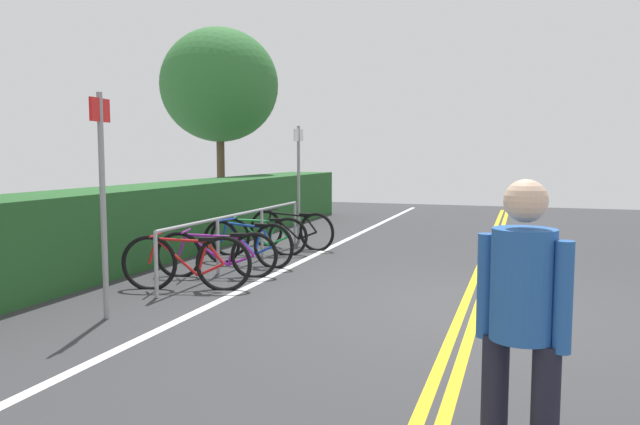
{
  "coord_description": "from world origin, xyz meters",
  "views": [
    {
      "loc": [
        -6.86,
        -0.53,
        1.74
      ],
      "look_at": [
        1.13,
        2.15,
        0.92
      ],
      "focal_mm": 34.2,
      "sensor_mm": 36.0,
      "label": 1
    }
  ],
  "objects_px": {
    "bicycle_1": "(217,254)",
    "pedestrian": "(522,316)",
    "bicycle_0": "(187,263)",
    "bicycle_2": "(247,243)",
    "bicycle_4": "(291,230)",
    "sign_post_far": "(299,172)",
    "bicycle_3": "(259,236)",
    "sign_post_near": "(102,185)",
    "bike_rack": "(241,226)",
    "tree_mid": "(220,85)"
  },
  "relations": [
    {
      "from": "bicycle_0",
      "to": "pedestrian",
      "type": "bearing_deg",
      "value": -131.19
    },
    {
      "from": "bicycle_0",
      "to": "bicycle_4",
      "type": "distance_m",
      "value": 3.65
    },
    {
      "from": "bike_rack",
      "to": "bicycle_4",
      "type": "distance_m",
      "value": 1.84
    },
    {
      "from": "bicycle_2",
      "to": "bicycle_4",
      "type": "distance_m",
      "value": 1.82
    },
    {
      "from": "bicycle_0",
      "to": "pedestrian",
      "type": "distance_m",
      "value": 5.45
    },
    {
      "from": "bicycle_4",
      "to": "sign_post_near",
      "type": "bearing_deg",
      "value": 178.9
    },
    {
      "from": "bicycle_1",
      "to": "sign_post_far",
      "type": "bearing_deg",
      "value": 2.53
    },
    {
      "from": "bicycle_1",
      "to": "pedestrian",
      "type": "bearing_deg",
      "value": -137.13
    },
    {
      "from": "pedestrian",
      "to": "sign_post_far",
      "type": "relative_size",
      "value": 0.7
    },
    {
      "from": "bicycle_1",
      "to": "sign_post_far",
      "type": "distance_m",
      "value": 3.89
    },
    {
      "from": "bicycle_2",
      "to": "bicycle_4",
      "type": "xyz_separation_m",
      "value": [
        1.82,
        -0.03,
        -0.0
      ]
    },
    {
      "from": "bicycle_4",
      "to": "bicycle_1",
      "type": "bearing_deg",
      "value": 179.33
    },
    {
      "from": "sign_post_far",
      "to": "bicycle_3",
      "type": "bearing_deg",
      "value": 179.0
    },
    {
      "from": "bicycle_4",
      "to": "tree_mid",
      "type": "height_order",
      "value": "tree_mid"
    },
    {
      "from": "bike_rack",
      "to": "bicycle_4",
      "type": "xyz_separation_m",
      "value": [
        1.82,
        -0.13,
        -0.27
      ]
    },
    {
      "from": "pedestrian",
      "to": "bike_rack",
      "type": "bearing_deg",
      "value": 37.78
    },
    {
      "from": "bicycle_2",
      "to": "sign_post_near",
      "type": "xyz_separation_m",
      "value": [
        -3.31,
        0.07,
        1.07
      ]
    },
    {
      "from": "bicycle_2",
      "to": "tree_mid",
      "type": "xyz_separation_m",
      "value": [
        5.8,
        3.49,
        3.16
      ]
    },
    {
      "from": "sign_post_near",
      "to": "sign_post_far",
      "type": "height_order",
      "value": "sign_post_near"
    },
    {
      "from": "bike_rack",
      "to": "bicycle_0",
      "type": "relative_size",
      "value": 2.87
    },
    {
      "from": "bicycle_1",
      "to": "bicycle_3",
      "type": "bearing_deg",
      "value": 5.95
    },
    {
      "from": "bike_rack",
      "to": "bicycle_2",
      "type": "bearing_deg",
      "value": -93.91
    },
    {
      "from": "bike_rack",
      "to": "sign_post_near",
      "type": "height_order",
      "value": "sign_post_near"
    },
    {
      "from": "bicycle_4",
      "to": "pedestrian",
      "type": "bearing_deg",
      "value": -150.63
    },
    {
      "from": "bicycle_1",
      "to": "bicycle_2",
      "type": "xyz_separation_m",
      "value": [
        0.98,
        -0.0,
        0.02
      ]
    },
    {
      "from": "pedestrian",
      "to": "bicycle_1",
      "type": "bearing_deg",
      "value": 42.87
    },
    {
      "from": "bicycle_2",
      "to": "bike_rack",
      "type": "bearing_deg",
      "value": 86.09
    },
    {
      "from": "pedestrian",
      "to": "bicycle_2",
      "type": "bearing_deg",
      "value": 37.17
    },
    {
      "from": "sign_post_near",
      "to": "tree_mid",
      "type": "bearing_deg",
      "value": 20.61
    },
    {
      "from": "bicycle_2",
      "to": "sign_post_far",
      "type": "height_order",
      "value": "sign_post_far"
    },
    {
      "from": "bicycle_0",
      "to": "sign_post_far",
      "type": "distance_m",
      "value": 4.7
    },
    {
      "from": "bicycle_0",
      "to": "bicycle_3",
      "type": "xyz_separation_m",
      "value": [
        2.74,
        0.22,
        -0.02
      ]
    },
    {
      "from": "bicycle_1",
      "to": "pedestrian",
      "type": "distance_m",
      "value": 6.05
    },
    {
      "from": "bicycle_2",
      "to": "sign_post_near",
      "type": "relative_size",
      "value": 0.71
    },
    {
      "from": "bicycle_4",
      "to": "bike_rack",
      "type": "bearing_deg",
      "value": 176.06
    },
    {
      "from": "bicycle_0",
      "to": "bicycle_2",
      "type": "relative_size",
      "value": 0.99
    },
    {
      "from": "bicycle_0",
      "to": "bicycle_1",
      "type": "relative_size",
      "value": 0.98
    },
    {
      "from": "bicycle_1",
      "to": "sign_post_near",
      "type": "relative_size",
      "value": 0.72
    },
    {
      "from": "bicycle_2",
      "to": "sign_post_far",
      "type": "xyz_separation_m",
      "value": [
        2.76,
        0.17,
        1.03
      ]
    },
    {
      "from": "sign_post_near",
      "to": "bicycle_2",
      "type": "bearing_deg",
      "value": -1.21
    },
    {
      "from": "bicycle_2",
      "to": "bicycle_0",
      "type": "bearing_deg",
      "value": -179.5
    },
    {
      "from": "sign_post_far",
      "to": "tree_mid",
      "type": "bearing_deg",
      "value": 47.55
    },
    {
      "from": "sign_post_near",
      "to": "pedestrian",
      "type": "bearing_deg",
      "value": -116.65
    },
    {
      "from": "bike_rack",
      "to": "tree_mid",
      "type": "xyz_separation_m",
      "value": [
        5.79,
        3.4,
        2.89
      ]
    },
    {
      "from": "bike_rack",
      "to": "bicycle_4",
      "type": "bearing_deg",
      "value": -3.94
    },
    {
      "from": "sign_post_near",
      "to": "bike_rack",
      "type": "bearing_deg",
      "value": 0.47
    },
    {
      "from": "sign_post_near",
      "to": "sign_post_far",
      "type": "xyz_separation_m",
      "value": [
        6.07,
        0.1,
        -0.04
      ]
    },
    {
      "from": "bike_rack",
      "to": "bicycle_1",
      "type": "relative_size",
      "value": 2.8
    },
    {
      "from": "sign_post_far",
      "to": "tree_mid",
      "type": "distance_m",
      "value": 4.98
    },
    {
      "from": "bicycle_1",
      "to": "bicycle_4",
      "type": "distance_m",
      "value": 2.81
    }
  ]
}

